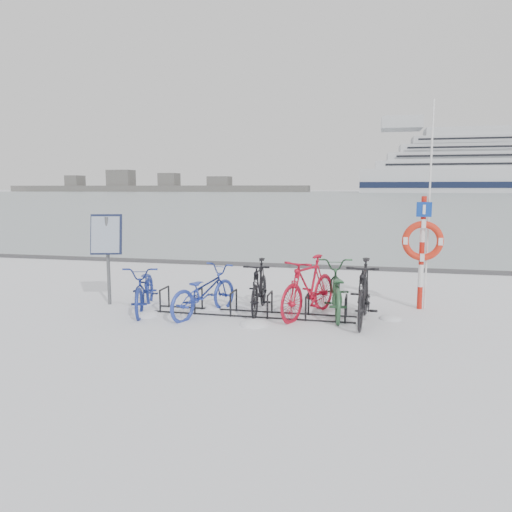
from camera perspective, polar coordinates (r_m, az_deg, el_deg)
The scene contains 15 objects.
ground at distance 9.73m, azimuth -0.52°, elevation -6.73°, with size 900.00×900.00×0.00m, color white.
ice_sheet at distance 164.19m, azimuth 12.17°, elevation 6.82°, with size 400.00×298.00×0.02m, color #98A6AC.
quay_edge at distance 15.41m, azimuth 4.55°, elevation -1.14°, with size 400.00×0.25×0.10m, color #3F3F42.
bike_rack at distance 9.69m, azimuth -0.52°, elevation -5.69°, with size 4.00×0.48×0.46m.
info_board at distance 10.78m, azimuth -16.71°, elevation 1.77°, with size 0.67×0.40×1.90m.
lifebuoy_station at distance 10.44m, azimuth 18.53°, elevation 1.62°, with size 0.80×0.23×4.14m.
cruise_ferry at distance 246.09m, azimuth 26.35°, elevation 9.05°, with size 123.47×23.32×40.57m.
shoreline at distance 296.44m, azimuth -12.04°, elevation 7.74°, with size 180.00×12.00×9.50m.
bike_0 at distance 10.18m, azimuth -12.56°, elevation -3.42°, with size 0.65×1.88×0.99m, color navy.
bike_1 at distance 9.70m, azimuth -6.00°, elevation -3.83°, with size 0.65×1.88×0.99m, color #263AA1.
bike_2 at distance 9.88m, azimuth 0.37°, elevation -3.30°, with size 0.51×1.79×1.07m, color black.
bike_3 at distance 9.58m, azimuth 6.04°, elevation -3.34°, with size 0.56×1.99×1.19m, color #B30F26.
bike_4 at distance 9.78m, azimuth 9.09°, elevation -3.57°, with size 0.70×2.02×1.06m, color #2A5835.
bike_5 at distance 9.32m, azimuth 12.21°, elevation -3.82°, with size 0.56×1.97×1.18m, color black.
snow_drifts at distance 9.79m, azimuth -2.34°, elevation -6.65°, with size 5.44×1.74×0.19m.
Camera 1 is at (2.18, -9.16, 2.45)m, focal length 35.00 mm.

